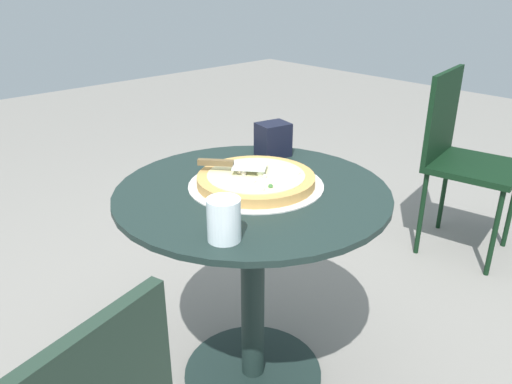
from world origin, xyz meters
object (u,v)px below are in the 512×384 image
pizza_on_tray (256,180)px  patio_chair_near (461,150)px  pizza_server (232,164)px  napkin_dispenser (273,140)px  drinking_cup (224,220)px  patio_table (253,253)px

pizza_on_tray → patio_chair_near: patio_chair_near is taller
pizza_server → napkin_dispenser: napkin_dispenser is taller
drinking_cup → napkin_dispenser: size_ratio=0.91×
patio_table → drinking_cup: bearing=34.9°
patio_chair_near → pizza_server: bearing=-3.8°
pizza_server → napkin_dispenser: (-0.26, -0.09, 0.00)m
pizza_on_tray → patio_chair_near: size_ratio=0.46×
pizza_on_tray → napkin_dispenser: size_ratio=3.49×
drinking_cup → pizza_on_tray: bearing=-145.9°
patio_chair_near → drinking_cup: bearing=6.1°
patio_table → napkin_dispenser: napkin_dispenser is taller
patio_table → patio_chair_near: patio_chair_near is taller
napkin_dispenser → drinking_cup: bearing=-134.0°
patio_table → pizza_on_tray: size_ratio=2.00×
patio_table → pizza_server: 0.29m
pizza_on_tray → pizza_server: 0.09m
patio_table → drinking_cup: size_ratio=7.69×
drinking_cup → patio_chair_near: (-1.62, -0.17, -0.25)m
pizza_on_tray → napkin_dispenser: bearing=-145.4°
patio_table → drinking_cup: 0.42m
pizza_server → drinking_cup: (0.25, 0.26, -0.00)m
pizza_on_tray → napkin_dispenser: napkin_dispenser is taller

